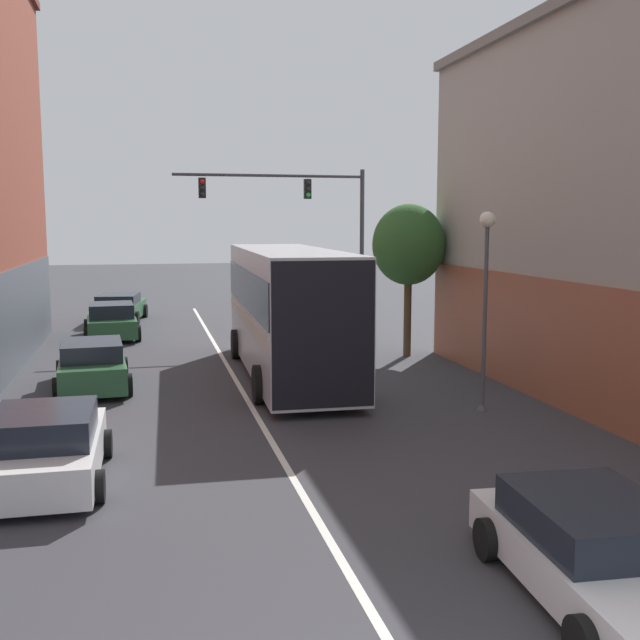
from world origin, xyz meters
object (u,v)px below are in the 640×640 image
at_px(bus, 288,306).
at_px(street_tree_near, 409,245).
at_px(traffic_signal_gantry, 309,215).
at_px(parked_car_left_distant, 119,308).
at_px(parked_car_left_far, 111,321).
at_px(parked_car_left_near, 92,366).
at_px(parked_car_left_mid, 46,448).
at_px(hatchback_foreground, 600,553).
at_px(street_lamp, 486,281).

bearing_deg(bus, street_tree_near, -60.76).
bearing_deg(traffic_signal_gantry, parked_car_left_distant, 145.22).
height_order(parked_car_left_far, traffic_signal_gantry, traffic_signal_gantry).
xyz_separation_m(bus, parked_car_left_near, (-5.64, -0.42, -1.48)).
xyz_separation_m(bus, parked_car_left_mid, (-5.95, -8.18, -1.49)).
height_order(parked_car_left_near, street_tree_near, street_tree_near).
xyz_separation_m(parked_car_left_far, parked_car_left_distant, (0.16, 5.08, -0.04)).
height_order(hatchback_foreground, traffic_signal_gantry, traffic_signal_gantry).
bearing_deg(traffic_signal_gantry, parked_car_left_near, -132.40).
bearing_deg(parked_car_left_far, street_tree_near, -126.44).
relative_size(hatchback_foreground, street_lamp, 0.88).
height_order(parked_car_left_far, street_tree_near, street_tree_near).
xyz_separation_m(hatchback_foreground, parked_car_left_near, (-6.87, 13.65, 0.07)).
distance_m(parked_car_left_distant, traffic_signal_gantry, 10.49).
height_order(bus, parked_car_left_far, bus).
xyz_separation_m(parked_car_left_far, street_tree_near, (10.16, -6.48, 3.15)).
relative_size(traffic_signal_gantry, street_lamp, 1.61).
height_order(bus, street_lamp, street_lamp).
bearing_deg(street_lamp, parked_car_left_distant, 115.83).
relative_size(bus, parked_car_left_near, 2.49).
bearing_deg(parked_car_left_mid, street_lamp, -72.30).
bearing_deg(hatchback_foreground, bus, 8.60).
bearing_deg(street_tree_near, bus, -152.40).
relative_size(parked_car_left_mid, parked_car_left_distant, 0.82).
bearing_deg(street_lamp, traffic_signal_gantry, 95.78).
height_order(parked_car_left_distant, street_lamp, street_lamp).
height_order(bus, parked_car_left_mid, bus).
height_order(hatchback_foreground, parked_car_left_mid, parked_car_left_mid).
relative_size(bus, parked_car_left_distant, 2.15).
distance_m(parked_car_left_far, street_tree_near, 12.46).
xyz_separation_m(traffic_signal_gantry, street_lamp, (1.38, -13.65, -1.68)).
distance_m(traffic_signal_gantry, street_tree_near, 6.54).
bearing_deg(street_tree_near, street_lamp, -95.65).
distance_m(bus, traffic_signal_gantry, 9.32).
bearing_deg(street_tree_near, parked_car_left_far, 147.45).
bearing_deg(parked_car_left_far, bus, -152.24).
bearing_deg(parked_car_left_far, parked_car_left_mid, 174.61).
relative_size(bus, street_tree_near, 2.00).
bearing_deg(traffic_signal_gantry, street_tree_near, -70.75).
bearing_deg(street_lamp, hatchback_foreground, -106.72).
height_order(parked_car_left_distant, street_tree_near, street_tree_near).
bearing_deg(street_tree_near, parked_car_left_near, -164.51).
bearing_deg(parked_car_left_distant, parked_car_left_near, -173.73).
distance_m(parked_car_left_near, traffic_signal_gantry, 12.84).
distance_m(traffic_signal_gantry, street_lamp, 13.82).
bearing_deg(parked_car_left_far, parked_car_left_near, 175.23).
bearing_deg(parked_car_left_mid, hatchback_foreground, -128.95).
bearing_deg(street_lamp, bus, 127.41).
distance_m(hatchback_foreground, street_tree_near, 17.17).
xyz_separation_m(parked_car_left_near, traffic_signal_gantry, (8.17, 8.95, 4.24)).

